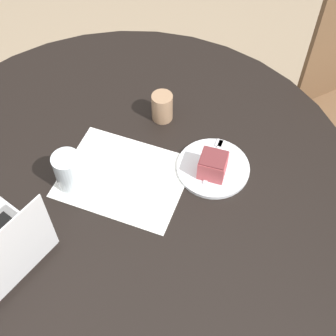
% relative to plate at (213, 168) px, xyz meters
% --- Properties ---
extents(ground_plane, '(12.00, 12.00, 0.00)m').
position_rel_plate_xyz_m(ground_plane, '(-0.27, -0.03, -0.74)').
color(ground_plane, gray).
extents(dining_table, '(1.39, 1.39, 0.73)m').
position_rel_plate_xyz_m(dining_table, '(-0.27, -0.03, -0.11)').
color(dining_table, black).
rests_on(dining_table, ground_plane).
extents(paper_document, '(0.43, 0.40, 0.00)m').
position_rel_plate_xyz_m(paper_document, '(-0.26, -0.01, -0.00)').
color(paper_document, white).
rests_on(paper_document, dining_table).
extents(plate, '(0.21, 0.21, 0.01)m').
position_rel_plate_xyz_m(plate, '(0.00, 0.00, 0.00)').
color(plate, silver).
rests_on(plate, dining_table).
extents(cake_slice, '(0.10, 0.09, 0.07)m').
position_rel_plate_xyz_m(cake_slice, '(-0.01, -0.02, 0.04)').
color(cake_slice, '#B74C51').
rests_on(cake_slice, plate).
extents(fork, '(0.09, 0.16, 0.00)m').
position_rel_plate_xyz_m(fork, '(0.01, 0.03, 0.01)').
color(fork, silver).
rests_on(fork, plate).
extents(coffee_glass, '(0.07, 0.07, 0.09)m').
position_rel_plate_xyz_m(coffee_glass, '(-0.14, 0.21, 0.04)').
color(coffee_glass, '#997556').
rests_on(coffee_glass, dining_table).
extents(water_glass, '(0.08, 0.08, 0.12)m').
position_rel_plate_xyz_m(water_glass, '(-0.41, -0.02, 0.05)').
color(water_glass, silver).
rests_on(water_glass, dining_table).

